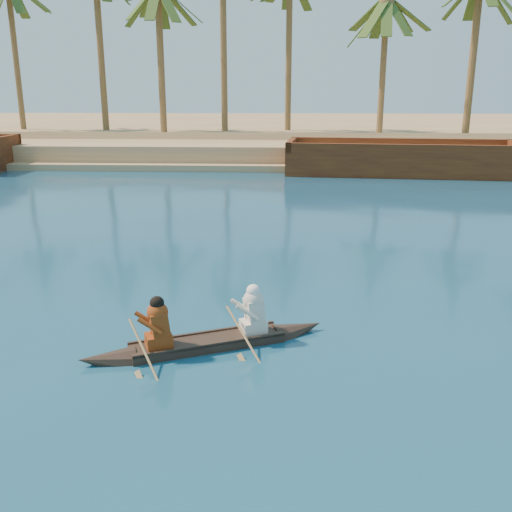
# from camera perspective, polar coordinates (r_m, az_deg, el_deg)

# --- Properties ---
(ground) EXTENTS (160.00, 160.00, 0.00)m
(ground) POSITION_cam_1_polar(r_m,az_deg,el_deg) (11.07, 10.70, -7.78)
(ground) COLOR navy
(ground) RESTS_ON ground
(sandy_embankment) EXTENTS (150.00, 51.00, 1.50)m
(sandy_embankment) POSITION_cam_1_polar(r_m,az_deg,el_deg) (57.06, 4.53, 12.26)
(sandy_embankment) COLOR tan
(sandy_embankment) RESTS_ON ground
(palm_grove) EXTENTS (110.00, 14.00, 16.00)m
(palm_grove) POSITION_cam_1_polar(r_m,az_deg,el_deg) (45.18, 5.17, 20.70)
(palm_grove) COLOR #2E501C
(palm_grove) RESTS_ON ground
(shrub_cluster) EXTENTS (100.00, 6.00, 2.40)m
(shrub_cluster) POSITION_cam_1_polar(r_m,az_deg,el_deg) (41.67, 5.10, 11.72)
(shrub_cluster) COLOR #1C3513
(shrub_cluster) RESTS_ON ground
(canoe) EXTENTS (4.39, 2.35, 1.25)m
(canoe) POSITION_cam_1_polar(r_m,az_deg,el_deg) (10.34, -4.87, -7.86)
(canoe) COLOR #34241C
(canoe) RESTS_ON ground
(barge_mid) EXTENTS (12.85, 5.27, 2.09)m
(barge_mid) POSITION_cam_1_polar(r_m,az_deg,el_deg) (32.87, 14.34, 9.26)
(barge_mid) COLOR brown
(barge_mid) RESTS_ON ground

